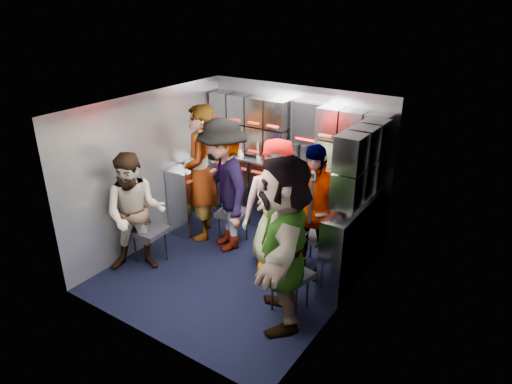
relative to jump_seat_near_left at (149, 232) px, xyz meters
The scene contains 29 objects.
floor 1.22m from the jump_seat_near_left, 23.75° to the left, with size 3.00×3.00×0.00m, color black.
wall_back 2.31m from the jump_seat_near_left, 61.85° to the left, with size 2.80×0.04×2.10m, color #979CA5.
wall_left 0.85m from the jump_seat_near_left, 127.14° to the left, with size 0.04×3.00×2.10m, color #979CA5.
wall_right 2.57m from the jump_seat_near_left, 10.68° to the left, with size 0.04×3.00×2.10m, color #979CA5.
ceiling 2.03m from the jump_seat_near_left, 23.75° to the left, with size 2.80×3.00×0.02m, color silver.
cart_bank_back 2.04m from the jump_seat_near_left, 59.07° to the left, with size 2.68×0.38×0.99m, color #9399A2.
cart_bank_left 1.03m from the jump_seat_near_left, 97.80° to the left, with size 0.38×0.76×0.99m, color #9399A2.
counter 2.13m from the jump_seat_near_left, 59.07° to the left, with size 2.68×0.42×0.03m, color #BABCC1.
locker_bank_back 2.35m from the jump_seat_near_left, 59.91° to the left, with size 2.68×0.28×0.82m, color #9399A2.
locker_bank_right 2.79m from the jump_seat_near_left, 26.81° to the left, with size 0.28×1.00×0.82m, color #9399A2.
right_cabinet 2.53m from the jump_seat_near_left, 24.79° to the left, with size 0.28×1.20×1.00m, color #9399A2.
coffee_niche 2.47m from the jump_seat_near_left, 56.69° to the left, with size 0.46×0.16×0.84m, color black, non-canonical shape.
red_latch_strip 1.93m from the jump_seat_near_left, 55.92° to the left, with size 2.60×0.02×0.03m, color #B42C1A.
jump_seat_near_left is the anchor object (origin of this frame).
jump_seat_mid_left 1.18m from the jump_seat_near_left, 60.84° to the left, with size 0.44×0.43×0.47m.
jump_seat_center 1.73m from the jump_seat_near_left, 36.84° to the left, with size 0.51×0.50×0.48m.
jump_seat_mid_right 2.15m from the jump_seat_near_left, 31.21° to the left, with size 0.50×0.49×0.45m.
jump_seat_near_right 2.01m from the jump_seat_near_left, ahead, with size 0.48×0.46×0.48m.
attendant_standing 1.08m from the jump_seat_near_left, 83.66° to the left, with size 0.70×0.46×1.91m, color black.
attendant_arc_a 0.39m from the jump_seat_near_left, 90.00° to the right, with size 0.75×0.58×1.54m, color black.
attendant_arc_b 1.13m from the jump_seat_near_left, 55.93° to the left, with size 1.17×0.67×1.82m, color black.
attendant_arc_c 1.68m from the jump_seat_near_left, 31.76° to the left, with size 0.82×0.54×1.69m, color black.
attendant_arc_d 2.10m from the jump_seat_near_left, 26.92° to the left, with size 0.99×0.41×1.69m, color black.
attendant_arc_e 2.06m from the jump_seat_near_left, ahead, with size 1.74×0.55×1.87m, color black.
bottle_left 1.94m from the jump_seat_near_left, 71.90° to the left, with size 0.06×0.06×0.26m, color white.
bottle_mid 1.94m from the jump_seat_near_left, 71.49° to the left, with size 0.06×0.06×0.26m, color white.
bottle_right 2.67m from the jump_seat_near_left, 41.52° to the left, with size 0.07×0.07×0.27m, color white.
cup_left 1.83m from the jump_seat_near_left, 81.62° to the left, with size 0.09×0.09×0.09m, color beige.
cup_right 2.40m from the jump_seat_near_left, 47.03° to the left, with size 0.08×0.08×0.10m, color beige.
Camera 1 is at (2.95, -3.97, 3.26)m, focal length 32.00 mm.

